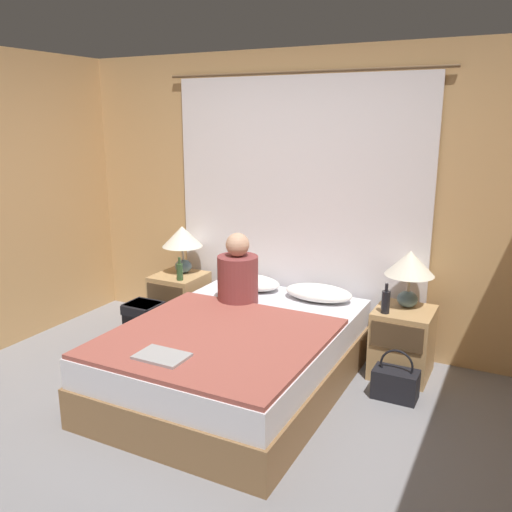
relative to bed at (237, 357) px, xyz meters
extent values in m
plane|color=gray|center=(0.00, -0.72, -0.24)|extent=(16.00, 16.00, 0.00)
cube|color=tan|center=(0.00, 1.13, 1.01)|extent=(4.40, 0.06, 2.50)
cube|color=white|center=(0.00, 1.06, 0.90)|extent=(2.28, 0.02, 2.28)
cylinder|color=brown|center=(0.00, 1.06, 2.06)|extent=(2.48, 0.02, 0.02)
cube|color=olive|center=(0.00, 0.00, -0.10)|extent=(1.47, 2.02, 0.28)
cube|color=silver|center=(0.00, 0.00, 0.14)|extent=(1.43, 1.98, 0.20)
cube|color=tan|center=(-1.03, 0.76, 0.03)|extent=(0.43, 0.44, 0.53)
cube|color=#4C3823|center=(-1.03, 0.53, 0.16)|extent=(0.38, 0.02, 0.19)
cube|color=tan|center=(1.03, 0.76, 0.03)|extent=(0.43, 0.44, 0.53)
cube|color=#4C3823|center=(1.03, 0.53, 0.16)|extent=(0.38, 0.02, 0.19)
ellipsoid|color=slate|center=(-1.03, 0.83, 0.35)|extent=(0.16, 0.16, 0.12)
cylinder|color=#B2A893|center=(-1.03, 0.83, 0.48)|extent=(0.02, 0.02, 0.13)
cone|color=silver|center=(-1.03, 0.83, 0.64)|extent=(0.37, 0.37, 0.19)
ellipsoid|color=slate|center=(1.03, 0.83, 0.35)|extent=(0.16, 0.16, 0.12)
cylinder|color=#B2A893|center=(1.03, 0.83, 0.48)|extent=(0.02, 0.02, 0.13)
cone|color=silver|center=(1.03, 0.83, 0.64)|extent=(0.37, 0.37, 0.19)
ellipsoid|color=white|center=(-0.32, 0.81, 0.31)|extent=(0.57, 0.33, 0.12)
ellipsoid|color=white|center=(0.32, 0.81, 0.31)|extent=(0.57, 0.33, 0.12)
cube|color=#994C42|center=(0.00, -0.29, 0.26)|extent=(1.41, 1.39, 0.03)
cylinder|color=brown|center=(-0.24, 0.44, 0.44)|extent=(0.33, 0.33, 0.39)
sphere|color=tan|center=(-0.24, 0.44, 0.73)|extent=(0.19, 0.19, 0.19)
cylinder|color=#2D4C28|center=(-0.93, 0.62, 0.37)|extent=(0.06, 0.06, 0.15)
cylinder|color=#2D4C28|center=(-0.93, 0.62, 0.47)|extent=(0.02, 0.02, 0.06)
cylinder|color=black|center=(0.92, 0.62, 0.38)|extent=(0.06, 0.06, 0.17)
cylinder|color=black|center=(0.92, 0.62, 0.49)|extent=(0.02, 0.02, 0.06)
cube|color=#9EA0A5|center=(-0.12, -0.73, 0.29)|extent=(0.32, 0.22, 0.02)
cube|color=black|center=(-1.08, 0.28, -0.04)|extent=(0.29, 0.24, 0.40)
cube|color=black|center=(-1.08, 0.26, 0.12)|extent=(0.26, 0.25, 0.08)
cube|color=black|center=(1.08, 0.37, -0.13)|extent=(0.31, 0.18, 0.21)
torus|color=black|center=(1.08, 0.37, 0.01)|extent=(0.24, 0.02, 0.24)
camera|label=1|loc=(1.79, -3.20, 1.71)|focal=38.00mm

